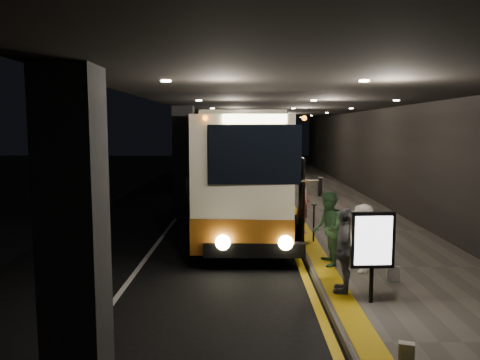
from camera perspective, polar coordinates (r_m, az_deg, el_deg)
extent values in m
plane|color=black|center=(14.86, -2.93, -7.46)|extent=(90.00, 90.00, 0.00)
cube|color=silver|center=(19.90, -7.25, -3.93)|extent=(0.12, 50.00, 0.01)
cube|color=gold|center=(19.77, 4.78, -3.96)|extent=(0.18, 50.00, 0.01)
cube|color=#514C44|center=(20.08, 11.64, -3.71)|extent=(4.50, 50.00, 0.15)
cube|color=gold|center=(19.79, 6.23, -3.53)|extent=(0.50, 50.00, 0.01)
cube|color=black|center=(20.34, 18.08, 4.52)|extent=(0.10, 50.00, 6.00)
cube|color=black|center=(6.96, -19.62, -5.23)|extent=(0.80, 0.80, 4.40)
cube|color=black|center=(18.60, -6.84, 2.18)|extent=(0.80, 0.80, 4.40)
cube|color=black|center=(30.52, -3.96, 3.85)|extent=(0.80, 0.80, 4.40)
cube|color=black|center=(19.49, 5.35, 9.45)|extent=(9.00, 50.00, 0.40)
cube|color=beige|center=(17.40, 1.34, 1.76)|extent=(3.16, 12.38, 3.48)
cube|color=#8F4914|center=(17.55, 1.33, -2.41)|extent=(3.18, 12.40, 0.92)
cube|color=black|center=(11.19, 1.78, 3.11)|extent=(2.25, 0.17, 1.43)
cube|color=black|center=(11.65, 1.73, -8.50)|extent=(2.51, 0.37, 0.36)
cylinder|color=black|center=(13.82, -3.29, -6.34)|extent=(0.29, 1.02, 1.02)
cylinder|color=black|center=(13.86, 6.36, -6.33)|extent=(0.29, 1.02, 1.02)
cylinder|color=black|center=(21.66, -1.89, -1.68)|extent=(0.29, 1.02, 1.02)
cylinder|color=black|center=(21.69, 4.24, -1.68)|extent=(0.29, 1.02, 1.02)
sphere|color=#FFEAA5|center=(11.52, -2.10, -7.62)|extent=(0.37, 0.37, 0.37)
sphere|color=#FFEAA5|center=(11.55, 5.59, -7.61)|extent=(0.37, 0.37, 0.37)
cube|color=#FFF2BF|center=(11.17, 1.80, 7.45)|extent=(1.53, 0.13, 0.22)
cube|color=beige|center=(30.48, 0.72, 3.82)|extent=(3.26, 12.59, 3.53)
cube|color=#8F4914|center=(30.56, 0.72, 1.39)|extent=(3.28, 12.61, 0.93)
cube|color=black|center=(24.19, 0.77, 5.00)|extent=(2.29, 0.18, 1.45)
cube|color=black|center=(24.45, 0.76, -0.61)|extent=(2.55, 0.39, 0.36)
cylinder|color=black|center=(26.70, -1.79, -0.13)|extent=(0.29, 1.04, 1.04)
cylinder|color=black|center=(26.70, 3.27, -0.13)|extent=(0.29, 1.04, 1.04)
cylinder|color=black|center=(34.75, -1.25, 1.40)|extent=(0.29, 1.04, 1.04)
cylinder|color=black|center=(34.76, 2.64, 1.39)|extent=(0.29, 1.04, 1.04)
cube|color=beige|center=(46.09, 0.38, 4.45)|extent=(2.93, 11.42, 3.20)
cube|color=#8F4914|center=(46.14, 0.38, 2.99)|extent=(2.95, 11.44, 0.85)
cube|color=black|center=(40.38, 0.35, 5.18)|extent=(2.07, 0.17, 1.32)
cube|color=black|center=(40.57, 0.35, 2.12)|extent=(2.32, 0.37, 0.33)
cylinder|color=black|center=(42.61, -1.06, 2.26)|extent=(0.26, 0.94, 0.94)
cylinder|color=black|center=(42.60, 1.79, 2.26)|extent=(0.26, 0.94, 0.94)
cylinder|color=black|center=(49.94, -0.83, 2.87)|extent=(0.26, 0.94, 0.94)
cylinder|color=black|center=(49.93, 1.60, 2.87)|extent=(0.26, 0.94, 0.94)
imported|color=#B95956|center=(15.32, 7.71, -3.01)|extent=(0.49, 0.70, 1.83)
imported|color=#38663A|center=(11.81, 10.66, -5.84)|extent=(0.58, 0.91, 1.85)
imported|color=silver|center=(11.47, 14.78, -6.89)|extent=(0.91, 1.16, 1.62)
imported|color=#514F55|center=(9.99, 12.64, -8.34)|extent=(0.79, 1.15, 1.78)
cube|color=black|center=(11.17, 18.19, -10.79)|extent=(0.29, 0.16, 0.34)
cube|color=#AEADA3|center=(7.68, 19.61, -19.15)|extent=(0.26, 0.19, 0.28)
cylinder|color=black|center=(9.69, 15.70, -12.23)|extent=(0.08, 0.08, 0.70)
cube|color=black|center=(9.45, 15.87, -7.04)|extent=(0.86, 0.15, 1.10)
cube|color=white|center=(9.39, 15.96, -7.13)|extent=(0.72, 0.06, 0.95)
cylinder|color=black|center=(14.19, 8.98, -5.23)|extent=(0.05, 0.05, 1.13)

